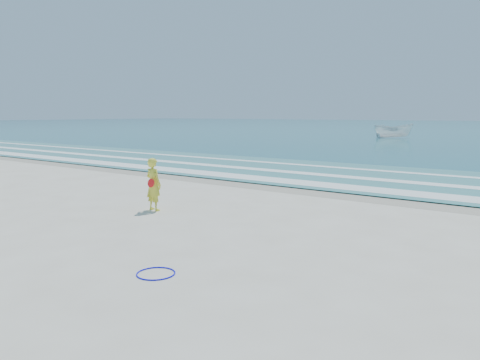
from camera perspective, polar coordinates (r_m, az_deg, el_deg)
The scene contains 9 objects.
ground at distance 11.77m, azimuth -12.70°, elevation -6.95°, with size 400.00×400.00×0.00m, color silver.
wet_sand at distance 18.76m, azimuth 8.57°, elevation -1.23°, with size 400.00×2.40×0.00m, color #B2A893.
shallow at distance 23.25m, azimuth 14.38°, elevation 0.51°, with size 400.00×10.00×0.01m, color #59B7AD.
foam_near at distance 19.90m, azimuth 10.33°, elevation -0.59°, with size 400.00×1.40×0.01m, color white.
foam_mid at distance 22.51m, azimuth 13.61°, elevation 0.32°, with size 400.00×0.90×0.01m, color white.
foam_far at distance 25.56m, azimuth 16.51°, elevation 1.12°, with size 400.00×0.60×0.01m, color white.
hoop at distance 9.17m, azimuth -10.22°, elevation -11.15°, with size 0.74×0.74×0.03m, color #0D0EEE.
boat at distance 60.08m, azimuth 18.19°, elevation 5.71°, with size 1.70×4.52×1.75m, color white.
woman at distance 14.82m, azimuth -10.50°, elevation -0.52°, with size 0.64×0.45×1.65m.
Camera 1 is at (8.67, -7.37, 3.02)m, focal length 35.00 mm.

